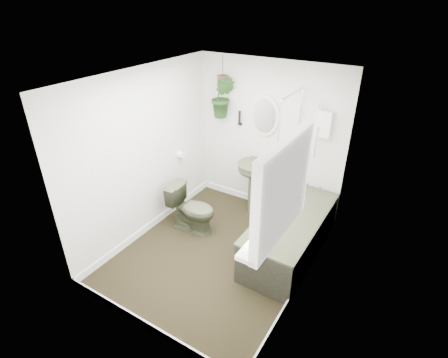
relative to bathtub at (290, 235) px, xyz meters
The scene contains 22 objects.
floor 0.99m from the bathtub, 147.99° to the right, with size 2.30×2.80×0.02m, color black.
ceiling 2.23m from the bathtub, 147.99° to the right, with size 2.30×2.80×0.02m, color white.
wall_back 1.49m from the bathtub, 131.32° to the left, with size 2.30×0.02×2.30m, color white.
wall_front 2.24m from the bathtub, 112.73° to the right, with size 2.30×0.02×2.30m, color white.
wall_left 2.20m from the bathtub, 165.69° to the right, with size 0.02×2.80×2.30m, color white.
wall_right 1.06m from the bathtub, 54.25° to the right, with size 0.02×2.80×2.30m, color white.
skirting 0.97m from the bathtub, 147.99° to the right, with size 2.30×2.80×0.10m, color white.
bathtub is the anchor object (origin of this frame).
bath_screen 1.15m from the bathtub, 123.96° to the left, with size 0.04×0.72×1.40m, color silver, non-canonical shape.
shower_box 1.51m from the bathtub, 90.00° to the left, with size 0.20×0.10×0.35m, color white.
oval_mirror 1.73m from the bathtub, 135.13° to the left, with size 0.46×0.03×0.62m, color beige.
wall_sconce 1.90m from the bathtub, 145.98° to the left, with size 0.04×0.04×0.22m, color black.
toilet_roll_holder 2.01m from the bathtub, behind, with size 0.11×0.11×0.11m, color white.
window_recess 1.84m from the bathtub, 76.41° to the right, with size 0.08×1.00×0.90m, color white.
window_sill 1.54m from the bathtub, 79.61° to the right, with size 0.18×1.00×0.04m, color white.
window_blinds 1.83m from the bathtub, 78.46° to the right, with size 0.01×0.86×0.76m, color white.
toilet 1.42m from the bathtub, behind, with size 0.39×0.68×0.70m, color #41472F.
pedestal_sink 1.08m from the bathtub, 144.44° to the left, with size 0.50×0.42×0.85m, color #41472F, non-canonical shape.
sill_plant 1.43m from the bathtub, 75.75° to the right, with size 0.22×0.19×0.25m, color black.
hanging_plant 2.20m from the bathtub, 153.43° to the left, with size 0.34×0.28×0.62m, color black.
soap_bottle 0.89m from the bathtub, 95.63° to the right, with size 0.09×0.09×0.21m, color black.
hanging_pot 2.37m from the bathtub, 153.43° to the left, with size 0.16×0.16×0.12m, color #513328.
Camera 1 is at (1.97, -3.05, 3.09)m, focal length 28.00 mm.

